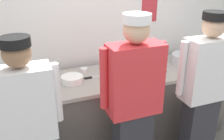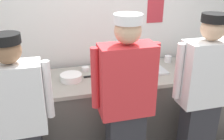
{
  "view_description": "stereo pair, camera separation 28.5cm",
  "coord_description": "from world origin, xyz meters",
  "px_view_note": "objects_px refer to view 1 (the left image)",
  "views": [
    {
      "loc": [
        -0.9,
        -2.05,
        2.09
      ],
      "look_at": [
        0.05,
        0.41,
        0.98
      ],
      "focal_mm": 39.96,
      "sensor_mm": 36.0,
      "label": 1
    },
    {
      "loc": [
        -0.63,
        -2.14,
        2.09
      ],
      "look_at": [
        0.05,
        0.41,
        0.98
      ],
      "focal_mm": 39.96,
      "sensor_mm": 36.0,
      "label": 2
    }
  ],
  "objects_px": {
    "ramekin_yellow_sauce": "(84,70)",
    "ramekin_green_sauce": "(27,92)",
    "deli_cup": "(163,57)",
    "mixing_bowl_steel": "(187,59)",
    "chef_center": "(134,102)",
    "squeeze_bottle_primary": "(2,83)",
    "chef_near_left": "(28,127)",
    "chefs_knife": "(94,77)",
    "chef_far_right": "(204,89)",
    "plate_stack_front": "(72,79)",
    "ramekin_red_sauce": "(50,93)",
    "sheet_tray": "(141,69)"
  },
  "relations": [
    {
      "from": "ramekin_green_sauce",
      "to": "deli_cup",
      "type": "xyz_separation_m",
      "value": [
        1.76,
        0.35,
        0.02
      ]
    },
    {
      "from": "chef_far_right",
      "to": "chef_near_left",
      "type": "bearing_deg",
      "value": 178.77
    },
    {
      "from": "plate_stack_front",
      "to": "ramekin_green_sauce",
      "type": "distance_m",
      "value": 0.49
    },
    {
      "from": "squeeze_bottle_primary",
      "to": "ramekin_green_sauce",
      "type": "distance_m",
      "value": 0.26
    },
    {
      "from": "chefs_knife",
      "to": "chef_near_left",
      "type": "bearing_deg",
      "value": -140.03
    },
    {
      "from": "chef_center",
      "to": "mixing_bowl_steel",
      "type": "relative_size",
      "value": 4.51
    },
    {
      "from": "deli_cup",
      "to": "mixing_bowl_steel",
      "type": "bearing_deg",
      "value": -44.94
    },
    {
      "from": "squeeze_bottle_primary",
      "to": "ramekin_yellow_sauce",
      "type": "bearing_deg",
      "value": 14.07
    },
    {
      "from": "ramekin_yellow_sauce",
      "to": "ramekin_green_sauce",
      "type": "distance_m",
      "value": 0.75
    },
    {
      "from": "chefs_knife",
      "to": "deli_cup",
      "type": "bearing_deg",
      "value": 11.52
    },
    {
      "from": "deli_cup",
      "to": "plate_stack_front",
      "type": "bearing_deg",
      "value": -169.41
    },
    {
      "from": "chef_center",
      "to": "chef_far_right",
      "type": "distance_m",
      "value": 0.79
    },
    {
      "from": "sheet_tray",
      "to": "deli_cup",
      "type": "xyz_separation_m",
      "value": [
        0.43,
        0.21,
        0.03
      ]
    },
    {
      "from": "plate_stack_front",
      "to": "ramekin_red_sauce",
      "type": "bearing_deg",
      "value": -142.18
    },
    {
      "from": "chef_near_left",
      "to": "plate_stack_front",
      "type": "height_order",
      "value": "chef_near_left"
    },
    {
      "from": "plate_stack_front",
      "to": "ramekin_red_sauce",
      "type": "height_order",
      "value": "plate_stack_front"
    },
    {
      "from": "chef_far_right",
      "to": "chefs_knife",
      "type": "bearing_deg",
      "value": 145.01
    },
    {
      "from": "chef_near_left",
      "to": "chef_far_right",
      "type": "height_order",
      "value": "chef_far_right"
    },
    {
      "from": "plate_stack_front",
      "to": "deli_cup",
      "type": "xyz_separation_m",
      "value": [
        1.29,
        0.24,
        0.01
      ]
    },
    {
      "from": "plate_stack_front",
      "to": "chefs_knife",
      "type": "distance_m",
      "value": 0.26
    },
    {
      "from": "chef_center",
      "to": "squeeze_bottle_primary",
      "type": "relative_size",
      "value": 8.49
    },
    {
      "from": "mixing_bowl_steel",
      "to": "chefs_knife",
      "type": "bearing_deg",
      "value": 179.75
    },
    {
      "from": "chefs_knife",
      "to": "ramekin_green_sauce",
      "type": "bearing_deg",
      "value": -169.14
    },
    {
      "from": "chef_near_left",
      "to": "chefs_knife",
      "type": "height_order",
      "value": "chef_near_left"
    },
    {
      "from": "mixing_bowl_steel",
      "to": "ramekin_red_sauce",
      "type": "relative_size",
      "value": 3.96
    },
    {
      "from": "chef_center",
      "to": "ramekin_green_sauce",
      "type": "bearing_deg",
      "value": 149.25
    },
    {
      "from": "chef_near_left",
      "to": "chefs_knife",
      "type": "distance_m",
      "value": 1.0
    },
    {
      "from": "ramekin_green_sauce",
      "to": "ramekin_red_sauce",
      "type": "bearing_deg",
      "value": -25.01
    },
    {
      "from": "mixing_bowl_steel",
      "to": "chef_far_right",
      "type": "bearing_deg",
      "value": -112.53
    },
    {
      "from": "squeeze_bottle_primary",
      "to": "ramekin_green_sauce",
      "type": "bearing_deg",
      "value": -30.17
    },
    {
      "from": "squeeze_bottle_primary",
      "to": "chef_center",
      "type": "bearing_deg",
      "value": -30.64
    },
    {
      "from": "chef_center",
      "to": "mixing_bowl_steel",
      "type": "bearing_deg",
      "value": 32.13
    },
    {
      "from": "ramekin_red_sauce",
      "to": "chef_center",
      "type": "bearing_deg",
      "value": -32.35
    },
    {
      "from": "plate_stack_front",
      "to": "sheet_tray",
      "type": "xyz_separation_m",
      "value": [
        0.85,
        0.03,
        -0.02
      ]
    },
    {
      "from": "sheet_tray",
      "to": "squeeze_bottle_primary",
      "type": "relative_size",
      "value": 2.59
    },
    {
      "from": "chef_far_right",
      "to": "chefs_knife",
      "type": "relative_size",
      "value": 6.19
    },
    {
      "from": "sheet_tray",
      "to": "chefs_knife",
      "type": "bearing_deg",
      "value": -179.97
    },
    {
      "from": "sheet_tray",
      "to": "chef_far_right",
      "type": "bearing_deg",
      "value": -61.42
    },
    {
      "from": "plate_stack_front",
      "to": "chefs_knife",
      "type": "relative_size",
      "value": 0.87
    },
    {
      "from": "plate_stack_front",
      "to": "ramekin_yellow_sauce",
      "type": "height_order",
      "value": "plate_stack_front"
    },
    {
      "from": "mixing_bowl_steel",
      "to": "ramekin_yellow_sauce",
      "type": "height_order",
      "value": "mixing_bowl_steel"
    },
    {
      "from": "mixing_bowl_steel",
      "to": "chefs_knife",
      "type": "xyz_separation_m",
      "value": [
        -1.24,
        0.01,
        -0.06
      ]
    },
    {
      "from": "chef_far_right",
      "to": "mixing_bowl_steel",
      "type": "distance_m",
      "value": 0.73
    },
    {
      "from": "chef_far_right",
      "to": "ramekin_red_sauce",
      "type": "xyz_separation_m",
      "value": [
        -1.49,
        0.44,
        0.03
      ]
    },
    {
      "from": "ramekin_green_sauce",
      "to": "chefs_knife",
      "type": "xyz_separation_m",
      "value": [
        0.73,
        0.14,
        -0.02
      ]
    },
    {
      "from": "ramekin_green_sauce",
      "to": "deli_cup",
      "type": "relative_size",
      "value": 0.98
    },
    {
      "from": "ramekin_red_sauce",
      "to": "ramekin_yellow_sauce",
      "type": "distance_m",
      "value": 0.64
    },
    {
      "from": "ramekin_red_sauce",
      "to": "chefs_knife",
      "type": "distance_m",
      "value": 0.57
    },
    {
      "from": "chef_center",
      "to": "ramekin_yellow_sauce",
      "type": "xyz_separation_m",
      "value": [
        -0.23,
        0.88,
        0.01
      ]
    },
    {
      "from": "plate_stack_front",
      "to": "ramekin_red_sauce",
      "type": "xyz_separation_m",
      "value": [
        -0.27,
        -0.21,
        -0.01
      ]
    }
  ]
}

